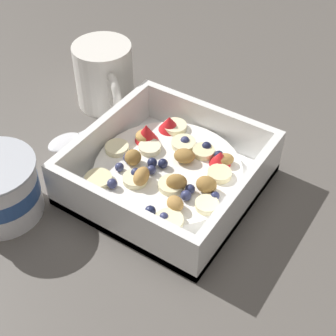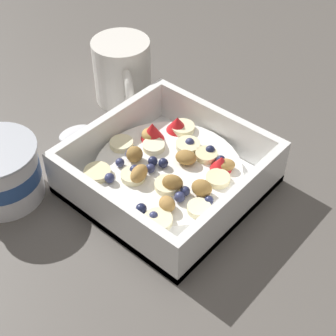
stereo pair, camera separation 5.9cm
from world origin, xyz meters
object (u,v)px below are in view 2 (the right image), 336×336
spoon (92,125)px  coffee_mug (122,71)px  fruit_bowl (168,173)px  yogurt_cup (0,172)px

spoon → coffee_mug: (0.02, -0.08, 0.04)m
spoon → fruit_bowl: bearing=174.0°
yogurt_cup → coffee_mug: coffee_mug is taller
fruit_bowl → spoon: bearing=-6.0°
fruit_bowl → yogurt_cup: (0.13, 0.14, 0.02)m
fruit_bowl → spoon: (0.15, -0.02, -0.02)m
spoon → coffee_mug: size_ratio=1.73×
spoon → yogurt_cup: 0.16m
fruit_bowl → coffee_mug: 0.19m
fruit_bowl → spoon: size_ratio=1.15×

